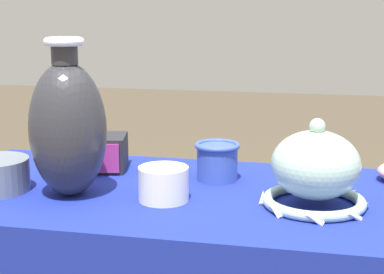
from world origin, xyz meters
The scene contains 6 objects.
display_table centered at (0.00, -0.02, 0.68)m, with size 1.26×0.56×0.77m.
vase_tall_bulbous centered at (-0.29, -0.08, 0.92)m, with size 0.16×0.16×0.34m.
vase_dome_bell centered at (0.23, -0.05, 0.84)m, with size 0.22×0.22×0.19m.
mosaic_tile_box centered at (-0.31, 0.13, 0.81)m, with size 0.17×0.15×0.09m.
pot_squat_ivory centered at (-0.09, -0.07, 0.81)m, with size 0.11×0.11×0.07m, color white.
cup_wide_cobalt centered at (0.00, 0.10, 0.82)m, with size 0.11×0.11×0.09m.
Camera 1 is at (0.22, -1.22, 1.17)m, focal length 55.00 mm.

